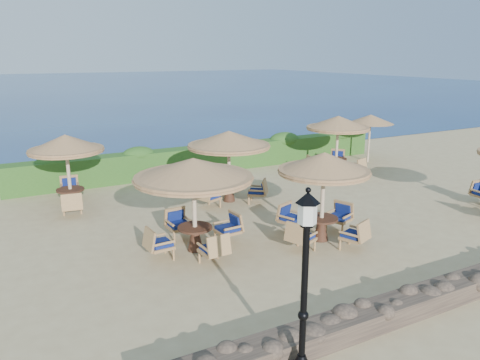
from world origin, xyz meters
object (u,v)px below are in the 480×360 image
extra_parasol (371,119)px  cafe_set_4 (229,150)px  cafe_set_0 (194,184)px  cafe_set_3 (67,154)px  cafe_set_1 (323,182)px  cafe_set_5 (338,132)px  lamp_post (304,296)px

extra_parasol → cafe_set_4: 9.59m
cafe_set_0 → cafe_set_4: same height
cafe_set_0 → cafe_set_3: same height
cafe_set_3 → extra_parasol: bearing=2.6°
extra_parasol → cafe_set_1: bearing=-139.7°
cafe_set_1 → cafe_set_5: 8.26m
cafe_set_0 → cafe_set_3: (-2.46, 5.54, 0.04)m
cafe_set_4 → cafe_set_5: same height
cafe_set_0 → cafe_set_1: 3.72m
extra_parasol → cafe_set_5: (-3.00, -1.13, -0.25)m
extra_parasol → cafe_set_3: (-14.57, -0.66, -0.20)m
lamp_post → cafe_set_5: size_ratio=1.15×
extra_parasol → cafe_set_4: cafe_set_4 is taller
cafe_set_4 → cafe_set_5: bearing=13.2°
cafe_set_3 → cafe_set_5: size_ratio=1.00×
cafe_set_0 → cafe_set_4: (2.88, 3.61, 0.03)m
extra_parasol → cafe_set_3: size_ratio=0.84×
cafe_set_0 → cafe_set_5: size_ratio=1.14×
extra_parasol → cafe_set_5: bearing=-159.3°
cafe_set_3 → cafe_set_4: same height
cafe_set_4 → cafe_set_0: bearing=-128.6°
lamp_post → cafe_set_1: size_ratio=1.16×
lamp_post → cafe_set_0: 5.84m
extra_parasol → cafe_set_1: size_ratio=0.84×
cafe_set_4 → cafe_set_5: 6.40m
cafe_set_1 → cafe_set_5: (5.54, 6.12, 0.14)m
cafe_set_0 → lamp_post: bearing=-94.9°
cafe_set_3 → cafe_set_4: 5.68m
cafe_set_0 → cafe_set_4: bearing=51.4°
extra_parasol → cafe_set_4: size_ratio=0.79×
cafe_set_0 → cafe_set_5: same height
cafe_set_0 → cafe_set_4: size_ratio=1.08×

